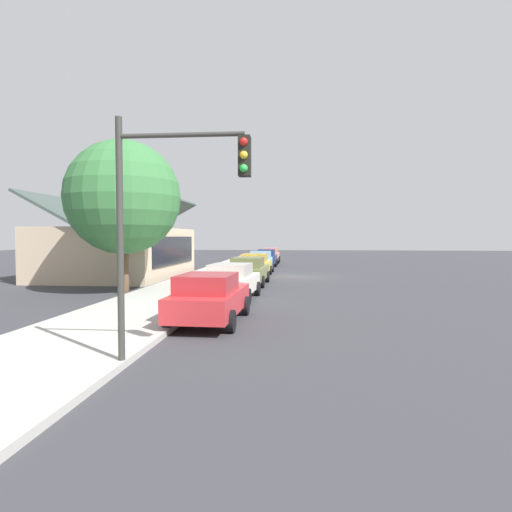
{
  "coord_description": "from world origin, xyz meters",
  "views": [
    {
      "loc": [
        -30.06,
        -0.04,
        2.74
      ],
      "look_at": [
        0.54,
        2.82,
        1.39
      ],
      "focal_mm": 30.52,
      "sensor_mm": 36.0,
      "label": 1
    }
  ],
  "objects_px": {
    "car_ivory": "(232,281)",
    "shade_tree": "(123,198)",
    "traffic_light_main": "(170,200)",
    "utility_pole_wooden": "(126,212)",
    "car_mustard": "(255,265)",
    "car_cherry": "(210,298)",
    "car_navy": "(267,257)",
    "car_coral": "(270,255)",
    "car_skyblue": "(261,261)",
    "fire_hydrant_red": "(194,291)",
    "car_olive": "(249,271)"
  },
  "relations": [
    {
      "from": "car_cherry",
      "to": "car_coral",
      "type": "xyz_separation_m",
      "value": [
        32.58,
        0.03,
        0.0
      ]
    },
    {
      "from": "car_cherry",
      "to": "car_navy",
      "type": "height_order",
      "value": "same"
    },
    {
      "from": "car_ivory",
      "to": "car_olive",
      "type": "distance_m",
      "value": 5.89
    },
    {
      "from": "traffic_light_main",
      "to": "utility_pole_wooden",
      "type": "relative_size",
      "value": 0.69
    },
    {
      "from": "car_cherry",
      "to": "fire_hydrant_red",
      "type": "relative_size",
      "value": 6.5
    },
    {
      "from": "car_ivory",
      "to": "car_coral",
      "type": "height_order",
      "value": "same"
    },
    {
      "from": "car_mustard",
      "to": "utility_pole_wooden",
      "type": "distance_m",
      "value": 11.35
    },
    {
      "from": "utility_pole_wooden",
      "to": "car_skyblue",
      "type": "bearing_deg",
      "value": -20.31
    },
    {
      "from": "car_ivory",
      "to": "car_mustard",
      "type": "bearing_deg",
      "value": 3.51
    },
    {
      "from": "car_mustard",
      "to": "car_coral",
      "type": "distance_m",
      "value": 16.23
    },
    {
      "from": "car_navy",
      "to": "traffic_light_main",
      "type": "bearing_deg",
      "value": 179.84
    },
    {
      "from": "car_ivory",
      "to": "car_coral",
      "type": "bearing_deg",
      "value": 3.21
    },
    {
      "from": "car_ivory",
      "to": "traffic_light_main",
      "type": "height_order",
      "value": "traffic_light_main"
    },
    {
      "from": "car_navy",
      "to": "shade_tree",
      "type": "bearing_deg",
      "value": 164.44
    },
    {
      "from": "fire_hydrant_red",
      "to": "car_olive",
      "type": "bearing_deg",
      "value": -12.5
    },
    {
      "from": "fire_hydrant_red",
      "to": "shade_tree",
      "type": "bearing_deg",
      "value": 57.25
    },
    {
      "from": "traffic_light_main",
      "to": "shade_tree",
      "type": "bearing_deg",
      "value": 26.32
    },
    {
      "from": "car_olive",
      "to": "utility_pole_wooden",
      "type": "xyz_separation_m",
      "value": [
        -4.14,
        5.53,
        3.11
      ]
    },
    {
      "from": "car_skyblue",
      "to": "traffic_light_main",
      "type": "bearing_deg",
      "value": 177.57
    },
    {
      "from": "car_ivory",
      "to": "car_navy",
      "type": "bearing_deg",
      "value": 3.25
    },
    {
      "from": "car_mustard",
      "to": "car_coral",
      "type": "bearing_deg",
      "value": 0.64
    },
    {
      "from": "car_ivory",
      "to": "car_skyblue",
      "type": "bearing_deg",
      "value": 3.51
    },
    {
      "from": "car_cherry",
      "to": "car_olive",
      "type": "xyz_separation_m",
      "value": [
        11.02,
        -0.02,
        0.0
      ]
    },
    {
      "from": "car_ivory",
      "to": "shade_tree",
      "type": "bearing_deg",
      "value": 76.85
    },
    {
      "from": "traffic_light_main",
      "to": "utility_pole_wooden",
      "type": "xyz_separation_m",
      "value": [
        11.71,
        5.66,
        0.44
      ]
    },
    {
      "from": "car_mustard",
      "to": "car_navy",
      "type": "height_order",
      "value": "same"
    },
    {
      "from": "car_coral",
      "to": "utility_pole_wooden",
      "type": "height_order",
      "value": "utility_pole_wooden"
    },
    {
      "from": "car_cherry",
      "to": "car_ivory",
      "type": "relative_size",
      "value": 1.02
    },
    {
      "from": "car_cherry",
      "to": "shade_tree",
      "type": "xyz_separation_m",
      "value": [
        6.75,
        5.57,
        3.81
      ]
    },
    {
      "from": "car_cherry",
      "to": "car_skyblue",
      "type": "relative_size",
      "value": 1.04
    },
    {
      "from": "car_mustard",
      "to": "utility_pole_wooden",
      "type": "bearing_deg",
      "value": 151.23
    },
    {
      "from": "car_mustard",
      "to": "car_coral",
      "type": "xyz_separation_m",
      "value": [
        16.23,
        -0.07,
        0.0
      ]
    },
    {
      "from": "car_olive",
      "to": "car_skyblue",
      "type": "height_order",
      "value": "same"
    },
    {
      "from": "shade_tree",
      "to": "traffic_light_main",
      "type": "xyz_separation_m",
      "value": [
        -11.58,
        -5.73,
        -1.14
      ]
    },
    {
      "from": "traffic_light_main",
      "to": "car_navy",
      "type": "bearing_deg",
      "value": 0.37
    },
    {
      "from": "fire_hydrant_red",
      "to": "car_coral",
      "type": "bearing_deg",
      "value": -2.97
    },
    {
      "from": "car_navy",
      "to": "car_cherry",
      "type": "bearing_deg",
      "value": 179.57
    },
    {
      "from": "car_ivory",
      "to": "car_navy",
      "type": "distance_m",
      "value": 22.19
    },
    {
      "from": "shade_tree",
      "to": "car_coral",
      "type": "bearing_deg",
      "value": -12.1
    },
    {
      "from": "car_skyblue",
      "to": "shade_tree",
      "type": "distance_m",
      "value": 16.11
    },
    {
      "from": "car_navy",
      "to": "car_coral",
      "type": "bearing_deg",
      "value": -0.76
    },
    {
      "from": "traffic_light_main",
      "to": "utility_pole_wooden",
      "type": "bearing_deg",
      "value": 25.8
    },
    {
      "from": "car_ivory",
      "to": "car_navy",
      "type": "xyz_separation_m",
      "value": [
        22.19,
        -0.0,
        0.0
      ]
    },
    {
      "from": "car_cherry",
      "to": "car_navy",
      "type": "bearing_deg",
      "value": 1.97
    },
    {
      "from": "car_olive",
      "to": "car_navy",
      "type": "distance_m",
      "value": 16.29
    },
    {
      "from": "car_coral",
      "to": "utility_pole_wooden",
      "type": "xyz_separation_m",
      "value": [
        -25.71,
        5.47,
        3.11
      ]
    },
    {
      "from": "car_navy",
      "to": "utility_pole_wooden",
      "type": "height_order",
      "value": "utility_pole_wooden"
    },
    {
      "from": "shade_tree",
      "to": "utility_pole_wooden",
      "type": "relative_size",
      "value": 0.98
    },
    {
      "from": "car_olive",
      "to": "car_skyblue",
      "type": "distance_m",
      "value": 10.4
    },
    {
      "from": "shade_tree",
      "to": "car_ivory",
      "type": "bearing_deg",
      "value": -106.41
    }
  ]
}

